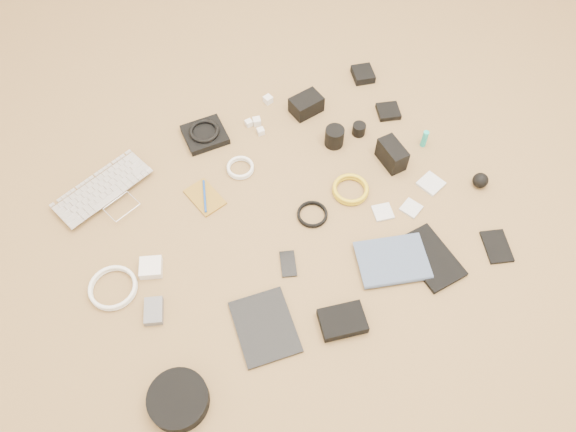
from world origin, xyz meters
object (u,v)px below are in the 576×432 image
paperback (399,284)px  laptop (112,198)px  tablet (265,327)px  headphone_case (178,400)px  dslr_camera (306,105)px  phone (288,264)px

paperback → laptop: bearing=61.7°
laptop → paperback: (0.73, -0.79, -0.00)m
tablet → laptop: bearing=120.5°
headphone_case → tablet: bearing=14.7°
dslr_camera → phone: size_ratio=1.25×
laptop → phone: size_ratio=3.70×
paperback → phone: bearing=68.3°
phone → paperback: size_ratio=0.42×
dslr_camera → paperback: bearing=-104.0°
laptop → dslr_camera: 0.84m
headphone_case → paperback: bearing=0.2°
dslr_camera → headphone_case: (-0.91, -0.84, -0.01)m
laptop → dslr_camera: dslr_camera is taller
paperback → headphone_case: bearing=109.3°
phone → headphone_case: (-0.50, -0.25, 0.02)m
laptop → headphone_case: size_ratio=2.00×
dslr_camera → paperback: dslr_camera is taller
phone → paperback: paperback is taller
phone → paperback: 0.38m
dslr_camera → phone: 0.71m
laptop → phone: bearing=-68.1°
headphone_case → phone: bearing=26.4°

